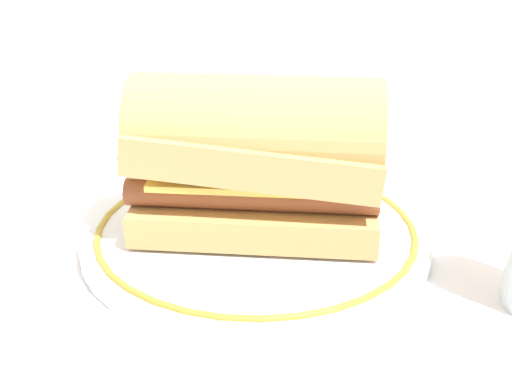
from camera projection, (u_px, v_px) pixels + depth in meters
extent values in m
plane|color=white|center=(255.00, 264.00, 0.52)|extent=(1.50, 1.50, 0.00)
cylinder|color=white|center=(256.00, 234.00, 0.55)|extent=(0.29, 0.29, 0.01)
torus|color=#B29333|center=(256.00, 228.00, 0.55)|extent=(0.27, 0.27, 0.01)
cube|color=tan|center=(256.00, 211.00, 0.55)|extent=(0.22, 0.16, 0.03)
cylinder|color=brown|center=(253.00, 196.00, 0.51)|extent=(0.20, 0.08, 0.02)
cylinder|color=brown|center=(256.00, 184.00, 0.54)|extent=(0.20, 0.08, 0.02)
cylinder|color=brown|center=(259.00, 173.00, 0.56)|extent=(0.20, 0.08, 0.02)
cube|color=#EFC64C|center=(256.00, 169.00, 0.53)|extent=(0.18, 0.14, 0.01)
cube|color=tan|center=(256.00, 148.00, 0.52)|extent=(0.22, 0.16, 0.05)
cylinder|color=tan|center=(256.00, 130.00, 0.52)|extent=(0.21, 0.14, 0.09)
cylinder|color=white|center=(143.00, 144.00, 0.70)|extent=(0.03, 0.03, 0.05)
sphere|color=silver|center=(141.00, 117.00, 0.69)|extent=(0.03, 0.03, 0.03)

